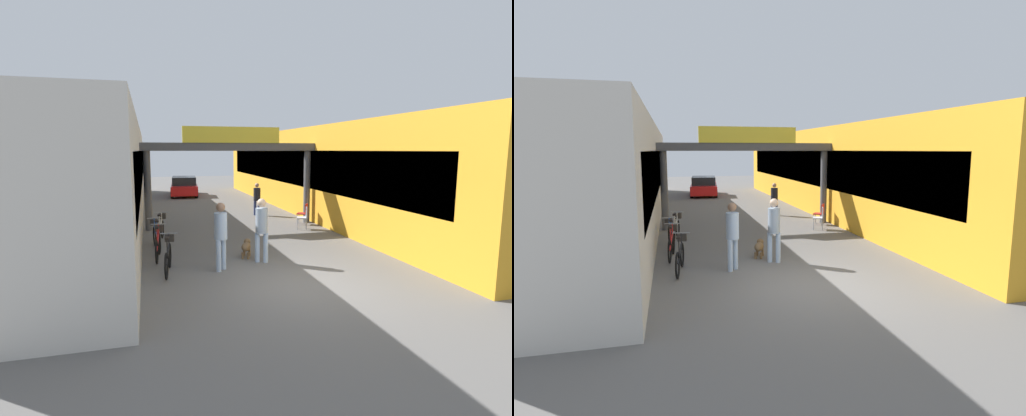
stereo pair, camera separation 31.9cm
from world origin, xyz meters
The scene contains 16 objects.
ground_plane centered at (0.00, 0.00, 0.00)m, with size 80.00×80.00×0.00m, color #605E5B.
storefront_left centered at (-5.09, 11.00, 2.09)m, with size 3.00×26.00×4.17m.
storefront_right centered at (5.09, 11.00, 2.09)m, with size 3.00×26.00×4.17m.
arcade_sign_gateway centered at (0.00, 7.68, 2.87)m, with size 7.40×0.47×4.08m.
pedestrian_with_dog centered at (-0.31, 2.16, 1.05)m, with size 0.45×0.45×1.82m.
pedestrian_companion centered at (-1.56, 1.69, 1.05)m, with size 0.48×0.48×1.81m.
pedestrian_carrying_crate centered at (1.75, 10.07, 0.89)m, with size 0.48×0.48×1.58m.
dog_on_leash centered at (-0.59, 2.82, 0.32)m, with size 0.46×0.73×0.51m.
bicycle_black_nearest centered at (-2.91, 1.92, 0.44)m, with size 0.46×1.68×0.98m.
bicycle_red_second centered at (-3.12, 3.37, 0.44)m, with size 0.46×1.69×0.98m.
bicycle_blue_third centered at (-3.15, 4.50, 0.44)m, with size 0.46×1.69×0.98m.
bicycle_silver_farthest centered at (-2.97, 5.67, 0.44)m, with size 0.46×1.68×0.98m.
bollard_post_metal centered at (-1.30, 2.83, 0.53)m, with size 0.10×0.10×1.04m.
cafe_chair_aluminium_nearer centered at (2.65, 6.26, 0.54)m, with size 0.51×0.51×0.89m.
cafe_chair_red_farther centered at (3.04, 7.23, 0.54)m, with size 0.56×0.56×0.89m.
parked_car_red centered at (-0.89, 19.46, 0.64)m, with size 2.08×4.13×1.33m.
Camera 1 is at (-3.37, -8.41, 3.16)m, focal length 28.00 mm.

